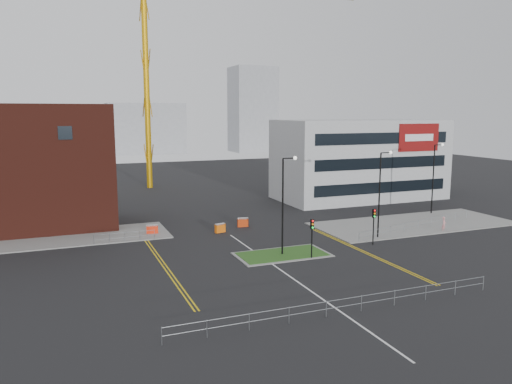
% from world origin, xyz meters
% --- Properties ---
extents(ground, '(200.00, 200.00, 0.00)m').
position_xyz_m(ground, '(0.00, 0.00, 0.00)').
color(ground, black).
rests_on(ground, ground).
extents(pavement_left, '(28.00, 8.00, 0.12)m').
position_xyz_m(pavement_left, '(-20.00, 22.00, 0.06)').
color(pavement_left, slate).
rests_on(pavement_left, ground).
extents(pavement_right, '(24.00, 10.00, 0.12)m').
position_xyz_m(pavement_right, '(22.00, 14.00, 0.06)').
color(pavement_right, slate).
rests_on(pavement_right, ground).
extents(island_kerb, '(8.60, 4.60, 0.08)m').
position_xyz_m(island_kerb, '(2.00, 8.00, 0.04)').
color(island_kerb, slate).
rests_on(island_kerb, ground).
extents(grass_island, '(8.00, 4.00, 0.12)m').
position_xyz_m(grass_island, '(2.00, 8.00, 0.06)').
color(grass_island, '#214D19').
rests_on(grass_island, ground).
extents(office_block, '(25.00, 12.20, 12.00)m').
position_xyz_m(office_block, '(26.01, 31.97, 6.00)').
color(office_block, '#A9ABAE').
rests_on(office_block, ground).
extents(tower_crane, '(53.01, 2.42, 39.98)m').
position_xyz_m(tower_crane, '(3.65, 54.85, 27.50)').
color(tower_crane, '#D5970C').
rests_on(tower_crane, ground).
extents(streetlamp_island, '(1.46, 0.36, 9.18)m').
position_xyz_m(streetlamp_island, '(2.22, 8.00, 5.41)').
color(streetlamp_island, black).
rests_on(streetlamp_island, ground).
extents(streetlamp_right_near, '(1.46, 0.36, 9.18)m').
position_xyz_m(streetlamp_right_near, '(14.22, 10.00, 5.41)').
color(streetlamp_right_near, black).
rests_on(streetlamp_right_near, ground).
extents(streetlamp_right_far, '(1.46, 0.36, 9.18)m').
position_xyz_m(streetlamp_right_far, '(28.22, 18.00, 5.41)').
color(streetlamp_right_far, black).
rests_on(streetlamp_right_far, ground).
extents(traffic_light_island, '(0.28, 0.33, 3.65)m').
position_xyz_m(traffic_light_island, '(4.00, 5.98, 2.57)').
color(traffic_light_island, black).
rests_on(traffic_light_island, ground).
extents(traffic_light_right, '(0.28, 0.33, 3.65)m').
position_xyz_m(traffic_light_right, '(12.00, 7.98, 2.57)').
color(traffic_light_right, black).
rests_on(traffic_light_right, ground).
extents(railing_front, '(24.05, 0.05, 1.10)m').
position_xyz_m(railing_front, '(0.00, -6.00, 0.78)').
color(railing_front, gray).
rests_on(railing_front, ground).
extents(railing_left, '(6.05, 0.05, 1.10)m').
position_xyz_m(railing_left, '(-11.00, 18.00, 0.74)').
color(railing_left, gray).
rests_on(railing_left, ground).
extents(railing_right, '(19.05, 5.05, 1.10)m').
position_xyz_m(railing_right, '(20.50, 11.50, 0.78)').
color(railing_right, gray).
rests_on(railing_right, ground).
extents(centre_line, '(0.15, 30.00, 0.01)m').
position_xyz_m(centre_line, '(0.00, 2.00, 0.01)').
color(centre_line, silver).
rests_on(centre_line, ground).
extents(yellow_left_a, '(0.12, 24.00, 0.01)m').
position_xyz_m(yellow_left_a, '(-9.00, 10.00, 0.01)').
color(yellow_left_a, gold).
rests_on(yellow_left_a, ground).
extents(yellow_left_b, '(0.12, 24.00, 0.01)m').
position_xyz_m(yellow_left_b, '(-8.70, 10.00, 0.01)').
color(yellow_left_b, gold).
rests_on(yellow_left_b, ground).
extents(yellow_right_a, '(0.12, 20.00, 0.01)m').
position_xyz_m(yellow_right_a, '(9.50, 6.00, 0.01)').
color(yellow_right_a, gold).
rests_on(yellow_right_a, ground).
extents(yellow_right_b, '(0.12, 20.00, 0.01)m').
position_xyz_m(yellow_right_b, '(9.80, 6.00, 0.01)').
color(yellow_right_b, gold).
rests_on(yellow_right_b, ground).
extents(skyline_b, '(24.00, 12.00, 16.00)m').
position_xyz_m(skyline_b, '(10.00, 130.00, 8.00)').
color(skyline_b, gray).
rests_on(skyline_b, ground).
extents(skyline_c, '(14.00, 12.00, 28.00)m').
position_xyz_m(skyline_c, '(45.00, 125.00, 14.00)').
color(skyline_c, gray).
rests_on(skyline_c, ground).
extents(skyline_d, '(30.00, 12.00, 12.00)m').
position_xyz_m(skyline_d, '(-8.00, 140.00, 6.00)').
color(skyline_d, gray).
rests_on(skyline_d, ground).
extents(pedestrian, '(0.74, 0.66, 1.69)m').
position_xyz_m(pedestrian, '(22.52, 9.70, 0.84)').
color(pedestrian, pink).
rests_on(pedestrian, ground).
extents(barrier_left, '(1.28, 0.61, 1.04)m').
position_xyz_m(barrier_left, '(-7.78, 20.51, 0.56)').
color(barrier_left, '#F92B0D').
rests_on(barrier_left, ground).
extents(barrier_mid, '(1.29, 0.60, 1.05)m').
position_xyz_m(barrier_mid, '(2.63, 20.25, 0.57)').
color(barrier_mid, red).
rests_on(barrier_mid, ground).
extents(barrier_right, '(1.25, 0.71, 1.00)m').
position_xyz_m(barrier_right, '(-0.68, 18.55, 0.54)').
color(barrier_right, orange).
rests_on(barrier_right, ground).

